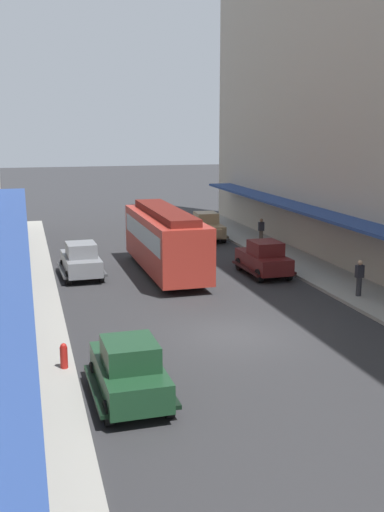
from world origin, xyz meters
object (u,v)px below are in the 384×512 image
(pedestrian_1, at_px, (359,278))
(parked_car_3, at_px, (81,259))
(parked_car_1, at_px, (129,369))
(streetcar, at_px, (165,238))
(parked_car_2, at_px, (207,226))
(pedestrian_2, at_px, (261,231))
(fire_hydrant, at_px, (64,356))
(pedestrian_0, at_px, (23,355))
(parked_car_0, at_px, (264,258))

(pedestrian_1, bearing_deg, parked_car_3, 147.52)
(parked_car_1, relative_size, streetcar, 0.45)
(parked_car_3, bearing_deg, parked_car_2, 42.86)
(parked_car_1, distance_m, parked_car_2, 25.45)
(pedestrian_1, relative_size, pedestrian_2, 1.00)
(streetcar, xyz_separation_m, fire_hydrant, (-6.06, -12.13, -1.34))
(parked_car_2, relative_size, fire_hydrant, 5.26)
(fire_hydrant, xyz_separation_m, pedestrian_0, (-1.21, -0.81, 0.45))
(parked_car_1, relative_size, pedestrian_0, 2.57)
(pedestrian_0, distance_m, pedestrian_1, 15.70)
(parked_car_0, height_order, pedestrian_0, parked_car_0)
(parked_car_3, bearing_deg, streetcar, -4.56)
(parked_car_3, xyz_separation_m, streetcar, (4.35, -0.35, 0.96))
(parked_car_2, relative_size, pedestrian_1, 2.63)
(fire_hydrant, relative_size, pedestrian_2, 0.50)
(pedestrian_1, bearing_deg, parked_car_1, -147.01)
(parked_car_0, bearing_deg, streetcar, 160.56)
(parked_car_1, bearing_deg, pedestrian_0, 148.99)
(parked_car_1, relative_size, fire_hydrant, 5.23)
(parked_car_1, bearing_deg, fire_hydrant, 123.11)
(parked_car_2, height_order, pedestrian_0, parked_car_2)
(parked_car_3, height_order, pedestrian_0, parked_car_3)
(parked_car_2, height_order, pedestrian_1, parked_car_2)
(pedestrian_0, bearing_deg, parked_car_0, 42.81)
(streetcar, height_order, fire_hydrant, streetcar)
(pedestrian_0, bearing_deg, fire_hydrant, 33.64)
(pedestrian_2, bearing_deg, parked_car_1, -120.59)
(parked_car_1, xyz_separation_m, parked_car_3, (0.06, 15.00, 0.00))
(pedestrian_1, height_order, pedestrian_2, same)
(pedestrian_2, bearing_deg, parked_car_2, 131.00)
(parked_car_1, height_order, streetcar, streetcar)
(parked_car_0, xyz_separation_m, streetcar, (-4.85, 1.71, 0.96))
(parked_car_3, distance_m, pedestrian_1, 13.79)
(parked_car_1, distance_m, streetcar, 15.34)
(parked_car_2, distance_m, fire_hydrant, 23.84)
(parked_car_1, height_order, pedestrian_2, parked_car_1)
(parked_car_1, distance_m, parked_car_3, 15.00)
(fire_hydrant, height_order, pedestrian_1, pedestrian_1)
(pedestrian_0, bearing_deg, pedestrian_2, 51.43)
(streetcar, bearing_deg, fire_hydrant, -116.54)
(parked_car_1, height_order, parked_car_3, same)
(fire_hydrant, distance_m, pedestrian_1, 14.28)
(fire_hydrant, relative_size, pedestrian_0, 0.49)
(pedestrian_2, bearing_deg, pedestrian_1, -91.88)
(fire_hydrant, bearing_deg, parked_car_1, -56.89)
(parked_car_2, height_order, fire_hydrant, parked_car_2)
(parked_car_2, xyz_separation_m, fire_hydrant, (-11.04, -21.13, -0.38))
(parked_car_1, bearing_deg, pedestrian_1, 32.99)
(parked_car_1, distance_m, pedestrian_2, 23.83)
(parked_car_0, distance_m, fire_hydrant, 15.09)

